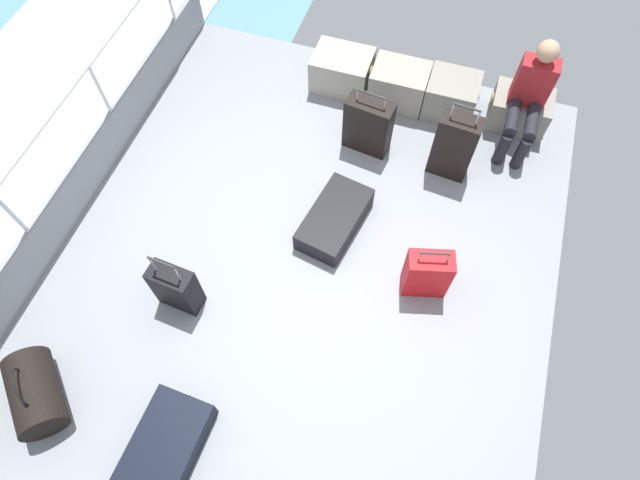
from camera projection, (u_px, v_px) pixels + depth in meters
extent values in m
cube|color=gray|center=(304.00, 258.00, 4.74)|extent=(4.40, 5.20, 0.06)
cube|color=gray|center=(82.00, 181.00, 4.84)|extent=(0.06, 5.20, 0.45)
cylinder|color=silver|center=(25.00, 228.00, 4.28)|extent=(0.04, 0.04, 1.00)
cylinder|color=silver|center=(109.00, 107.00, 4.92)|extent=(0.04, 0.04, 1.00)
cylinder|color=silver|center=(173.00, 14.00, 5.56)|extent=(0.04, 0.04, 1.00)
cylinder|color=silver|center=(43.00, 125.00, 4.17)|extent=(0.04, 4.16, 0.04)
cube|color=#9E9989|center=(342.00, 71.00, 5.57)|extent=(0.61, 0.47, 0.40)
torus|color=tan|center=(314.00, 58.00, 5.55)|extent=(0.02, 0.12, 0.12)
torus|color=tan|center=(371.00, 71.00, 5.45)|extent=(0.02, 0.12, 0.12)
cube|color=gray|center=(399.00, 85.00, 5.46)|extent=(0.57, 0.44, 0.42)
torus|color=tan|center=(372.00, 73.00, 5.43)|extent=(0.02, 0.12, 0.12)
torus|color=tan|center=(428.00, 85.00, 5.34)|extent=(0.02, 0.12, 0.12)
cube|color=gray|center=(451.00, 96.00, 5.39)|extent=(0.51, 0.46, 0.41)
torus|color=tan|center=(427.00, 84.00, 5.36)|extent=(0.02, 0.12, 0.12)
torus|color=tan|center=(479.00, 96.00, 5.28)|extent=(0.02, 0.12, 0.12)
cube|color=gray|center=(519.00, 110.00, 5.31)|extent=(0.57, 0.42, 0.38)
torus|color=tan|center=(492.00, 98.00, 5.29)|extent=(0.02, 0.12, 0.12)
torus|color=tan|center=(552.00, 112.00, 5.20)|extent=(0.02, 0.12, 0.12)
cube|color=maroon|center=(534.00, 82.00, 4.92)|extent=(0.34, 0.20, 0.48)
sphere|color=tan|center=(548.00, 51.00, 4.60)|extent=(0.20, 0.20, 0.20)
cylinder|color=black|center=(532.00, 122.00, 4.94)|extent=(0.12, 0.40, 0.12)
cylinder|color=black|center=(521.00, 153.00, 5.05)|extent=(0.11, 0.11, 0.38)
cylinder|color=black|center=(513.00, 117.00, 4.97)|extent=(0.12, 0.40, 0.12)
cylinder|color=black|center=(502.00, 149.00, 5.07)|extent=(0.11, 0.11, 0.38)
cube|color=black|center=(454.00, 146.00, 4.88)|extent=(0.40, 0.24, 0.71)
cylinder|color=#A5A8AD|center=(452.00, 110.00, 4.52)|extent=(0.02, 0.02, 0.16)
cylinder|color=#A5A8AD|center=(478.00, 118.00, 4.47)|extent=(0.02, 0.02, 0.16)
cylinder|color=#2D2D2D|center=(467.00, 107.00, 4.43)|extent=(0.25, 0.04, 0.02)
cube|color=green|center=(463.00, 122.00, 4.74)|extent=(0.05, 0.01, 0.08)
cube|color=red|center=(427.00, 274.00, 4.35)|extent=(0.41, 0.29, 0.52)
cylinder|color=#A5A8AD|center=(420.00, 256.00, 4.08)|extent=(0.02, 0.02, 0.10)
cylinder|color=#A5A8AD|center=(448.00, 257.00, 4.07)|extent=(0.02, 0.02, 0.10)
cylinder|color=#2D2D2D|center=(435.00, 254.00, 4.03)|extent=(0.24, 0.08, 0.02)
cube|color=silver|center=(430.00, 253.00, 4.25)|extent=(0.05, 0.02, 0.08)
cube|color=black|center=(176.00, 288.00, 4.29)|extent=(0.37, 0.21, 0.51)
cylinder|color=#A5A8AD|center=(152.00, 264.00, 3.99)|extent=(0.02, 0.02, 0.21)
cylinder|color=#A5A8AD|center=(177.00, 274.00, 3.95)|extent=(0.02, 0.02, 0.21)
cylinder|color=#2D2D2D|center=(161.00, 263.00, 3.88)|extent=(0.24, 0.04, 0.02)
cube|color=silver|center=(178.00, 270.00, 4.20)|extent=(0.05, 0.01, 0.08)
cube|color=black|center=(165.00, 448.00, 3.83)|extent=(0.49, 0.80, 0.22)
cube|color=white|center=(188.00, 395.00, 3.95)|extent=(0.05, 0.01, 0.08)
cube|color=black|center=(335.00, 219.00, 4.78)|extent=(0.56, 0.86, 0.22)
cube|color=silver|center=(354.00, 185.00, 4.92)|extent=(0.05, 0.01, 0.08)
cube|color=black|center=(368.00, 126.00, 5.07)|extent=(0.48, 0.27, 0.60)
cylinder|color=#A5A8AD|center=(358.00, 94.00, 4.79)|extent=(0.02, 0.02, 0.12)
cylinder|color=#A5A8AD|center=(385.00, 104.00, 4.73)|extent=(0.02, 0.02, 0.12)
cylinder|color=#2D2D2D|center=(372.00, 94.00, 4.71)|extent=(0.29, 0.06, 0.02)
cube|color=green|center=(374.00, 103.00, 4.94)|extent=(0.05, 0.01, 0.08)
cylinder|color=black|center=(35.00, 393.00, 3.95)|extent=(0.68, 0.68, 0.36)
torus|color=black|center=(23.00, 387.00, 3.79)|extent=(0.23, 0.22, 0.30)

